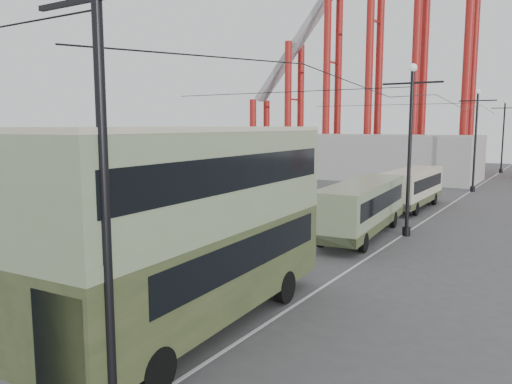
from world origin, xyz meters
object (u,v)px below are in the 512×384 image
Objects in this scene: single_decker_cream at (412,187)px; pedestrian at (229,247)px; double_decker_bus at (200,218)px; lamp_post_near at (97,23)px; single_decker_green at (362,206)px.

single_decker_cream is 5.64× the size of pedestrian.
lamp_post_near is at bearing -74.50° from double_decker_bus.
double_decker_bus reaches higher than pedestrian.
pedestrian is (-2.82, -8.67, -0.86)m from single_decker_green.
lamp_post_near is 6.91m from double_decker_bus.
double_decker_bus is at bearing 108.81° from lamp_post_near.
lamp_post_near reaches higher than single_decker_cream.
single_decker_green is (-0.41, 14.69, -1.70)m from double_decker_bus.
single_decker_cream is 19.74m from pedestrian.
single_decker_cream reaches higher than pedestrian.
single_decker_green is 6.55× the size of pedestrian.
single_decker_cream is at bearing -130.52° from pedestrian.
pedestrian is at bearing -112.88° from single_decker_green.
single_decker_green is at bearing 96.12° from lamp_post_near.
pedestrian is at bearing -97.91° from single_decker_cream.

